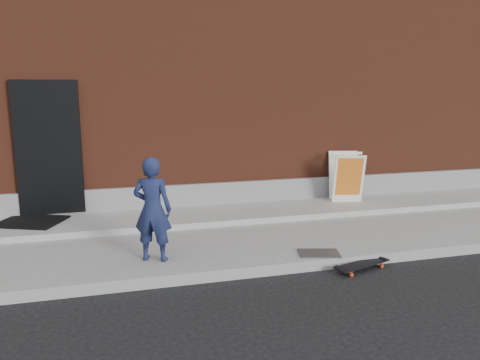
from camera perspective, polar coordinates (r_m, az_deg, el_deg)
name	(u,v)px	position (r m, az deg, el deg)	size (l,w,h in m)	color
ground	(246,279)	(6.09, 0.70, -11.95)	(80.00, 80.00, 0.00)	black
sidewalk	(220,237)	(7.43, -2.47, -7.01)	(20.00, 3.00, 0.15)	gray
apron	(209,215)	(8.24, -3.85, -4.29)	(20.00, 1.20, 0.10)	gray
building	(173,84)	(12.48, -8.23, 11.56)	(20.00, 8.10, 5.00)	#5E2A1A
child	(153,209)	(6.19, -10.62, -3.53)	(0.50, 0.33, 1.38)	#182145
skateboard	(362,265)	(6.54, 14.63, -9.95)	(0.85, 0.44, 0.09)	#AF2911
pizza_sign	(346,177)	(9.17, 12.84, 0.42)	(0.71, 0.79, 0.95)	white
doormat	(31,221)	(8.32, -24.10, -4.64)	(0.96, 0.78, 0.03)	black
utility_plate	(319,253)	(6.59, 9.59, -8.80)	(0.55, 0.36, 0.02)	#55555A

